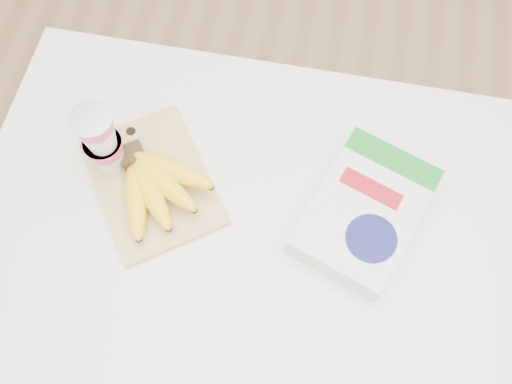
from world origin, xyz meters
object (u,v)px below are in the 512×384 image
at_px(cutting_board, 152,182).
at_px(cereal_box, 365,211).
at_px(yogurt_stack, 101,141).
at_px(table, 268,294).
at_px(bananas, 154,184).

relative_size(cutting_board, cereal_box, 0.89).
xyz_separation_m(yogurt_stack, cereal_box, (0.51, -0.01, -0.08)).
bearing_deg(table, bananas, 169.97).
xyz_separation_m(bananas, cereal_box, (0.41, 0.03, -0.01)).
distance_m(bananas, yogurt_stack, 0.13).
bearing_deg(table, yogurt_stack, 166.76).
xyz_separation_m(bananas, yogurt_stack, (-0.10, 0.04, 0.07)).
relative_size(cutting_board, yogurt_stack, 1.62).
height_order(table, cereal_box, cereal_box).
height_order(bananas, yogurt_stack, yogurt_stack).
distance_m(bananas, cereal_box, 0.41).
bearing_deg(yogurt_stack, cutting_board, -11.87).
relative_size(table, cutting_board, 4.11).
bearing_deg(bananas, cereal_box, 3.66).
bearing_deg(cutting_board, cereal_box, -34.81).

